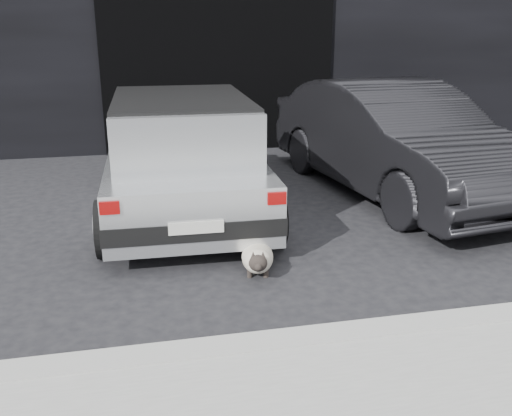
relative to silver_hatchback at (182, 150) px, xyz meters
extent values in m
plane|color=black|center=(-0.02, -0.66, -0.77)|extent=(80.00, 80.00, 0.00)
cube|color=black|center=(0.98, 5.34, 1.73)|extent=(34.00, 4.00, 5.00)
cube|color=black|center=(0.98, 3.33, 0.53)|extent=(4.00, 0.10, 2.60)
cube|color=#979792|center=(0.98, -3.26, -0.71)|extent=(18.00, 0.25, 0.12)
cube|color=silver|center=(0.00, 0.10, -0.29)|extent=(1.78, 3.82, 0.60)
cube|color=silver|center=(0.00, -0.10, 0.31)|extent=(1.55, 2.56, 0.60)
cube|color=black|center=(0.00, -0.10, 0.31)|extent=(1.56, 2.46, 0.48)
cube|color=black|center=(-0.04, -1.73, -0.38)|extent=(1.71, 0.20, 0.17)
cube|color=black|center=(0.05, 1.92, -0.38)|extent=(1.71, 0.20, 0.17)
cube|color=silver|center=(-0.05, -1.81, -0.32)|extent=(0.50, 0.03, 0.12)
cube|color=#8C0707|center=(-0.79, -1.78, -0.09)|extent=(0.18, 0.03, 0.12)
cube|color=#8C0707|center=(0.70, -1.82, -0.09)|extent=(0.18, 0.03, 0.12)
cube|color=black|center=(0.00, -0.10, 0.62)|extent=(1.54, 2.31, 0.03)
cylinder|color=black|center=(-0.86, -1.24, -0.48)|extent=(0.23, 0.59, 0.58)
cylinder|color=slate|center=(-0.97, -1.24, -0.48)|extent=(0.03, 0.32, 0.32)
cylinder|color=black|center=(0.79, -1.28, -0.48)|extent=(0.23, 0.59, 0.58)
cylinder|color=slate|center=(0.91, -1.28, -0.48)|extent=(0.03, 0.32, 0.32)
cylinder|color=black|center=(-0.79, 1.43, -0.48)|extent=(0.23, 0.59, 0.58)
cylinder|color=slate|center=(-0.90, 1.43, -0.48)|extent=(0.03, 0.32, 0.32)
cylinder|color=black|center=(0.86, 1.38, -0.48)|extent=(0.23, 0.59, 0.58)
cylinder|color=slate|center=(0.98, 1.38, -0.48)|extent=(0.03, 0.32, 0.32)
imported|color=black|center=(2.81, 0.22, -0.03)|extent=(2.17, 4.63, 1.47)
ellipsoid|color=beige|center=(0.51, -1.85, -0.64)|extent=(0.41, 0.64, 0.23)
ellipsoid|color=beige|center=(0.48, -1.99, -0.61)|extent=(0.30, 0.30, 0.22)
ellipsoid|color=black|center=(0.45, -2.14, -0.57)|extent=(0.19, 0.18, 0.15)
sphere|color=black|center=(0.44, -2.21, -0.58)|extent=(0.07, 0.07, 0.07)
cone|color=black|center=(0.50, -2.14, -0.50)|extent=(0.07, 0.08, 0.08)
cone|color=black|center=(0.41, -2.12, -0.50)|extent=(0.07, 0.08, 0.08)
cylinder|color=black|center=(0.55, -2.03, -0.73)|extent=(0.05, 0.05, 0.07)
cylinder|color=black|center=(0.41, -2.00, -0.73)|extent=(0.05, 0.05, 0.07)
cylinder|color=black|center=(0.62, -1.69, -0.73)|extent=(0.05, 0.05, 0.07)
cylinder|color=black|center=(0.47, -1.66, -0.73)|extent=(0.05, 0.05, 0.07)
cylinder|color=black|center=(0.58, -1.53, -0.68)|extent=(0.09, 0.33, 0.10)
ellipsoid|color=silver|center=(-0.09, -1.20, -0.58)|extent=(0.61, 0.34, 0.25)
ellipsoid|color=silver|center=(0.06, -1.19, -0.55)|extent=(0.27, 0.27, 0.21)
ellipsoid|color=silver|center=(0.21, -1.17, -0.47)|extent=(0.16, 0.18, 0.15)
sphere|color=silver|center=(0.28, -1.17, -0.48)|extent=(0.07, 0.07, 0.07)
cone|color=silver|center=(0.19, -1.13, -0.40)|extent=(0.07, 0.06, 0.08)
cone|color=silver|center=(0.20, -1.22, -0.40)|extent=(0.07, 0.06, 0.08)
cylinder|color=silver|center=(0.08, -1.11, -0.69)|extent=(0.05, 0.05, 0.15)
cylinder|color=silver|center=(0.09, -1.26, -0.69)|extent=(0.05, 0.05, 0.15)
cylinder|color=silver|center=(-0.26, -1.14, -0.69)|extent=(0.05, 0.05, 0.15)
cylinder|color=silver|center=(-0.25, -1.29, -0.69)|extent=(0.05, 0.05, 0.15)
cylinder|color=silver|center=(-0.40, -1.23, -0.64)|extent=(0.31, 0.17, 0.10)
ellipsoid|color=gray|center=(-0.19, -1.23, -0.55)|extent=(0.23, 0.18, 0.11)
camera|label=1|loc=(-0.54, -6.64, 1.48)|focal=40.00mm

